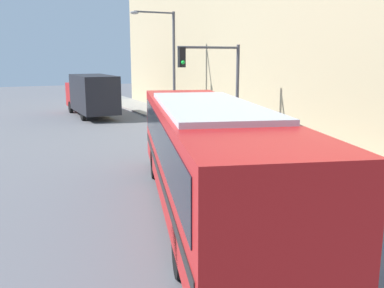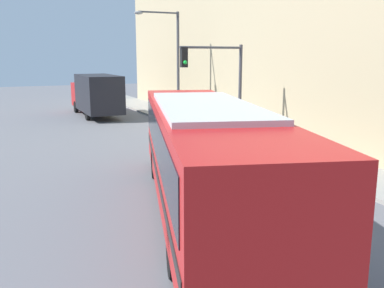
% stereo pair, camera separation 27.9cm
% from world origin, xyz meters
% --- Properties ---
extents(ground_plane, '(120.00, 120.00, 0.00)m').
position_xyz_m(ground_plane, '(0.00, 0.00, 0.00)').
color(ground_plane, slate).
extents(sidewalk, '(2.94, 70.00, 0.13)m').
position_xyz_m(sidewalk, '(5.97, 20.00, 0.07)').
color(sidewalk, gray).
rests_on(sidewalk, ground_plane).
extents(building_facade, '(6.00, 32.84, 10.57)m').
position_xyz_m(building_facade, '(10.44, 17.42, 5.28)').
color(building_facade, tan).
rests_on(building_facade, ground_plane).
extents(city_bus, '(6.02, 12.52, 3.11)m').
position_xyz_m(city_bus, '(-0.62, 2.07, 1.81)').
color(city_bus, red).
rests_on(city_bus, ground_plane).
extents(delivery_truck, '(2.37, 7.87, 3.03)m').
position_xyz_m(delivery_truck, '(1.01, 23.37, 1.65)').
color(delivery_truck, black).
rests_on(delivery_truck, ground_plane).
extents(fire_hydrant, '(0.23, 0.31, 0.72)m').
position_xyz_m(fire_hydrant, '(5.10, 3.16, 0.49)').
color(fire_hydrant, gold).
rests_on(fire_hydrant, sidewalk).
extents(traffic_light_pole, '(3.28, 0.35, 4.75)m').
position_xyz_m(traffic_light_pole, '(4.06, 10.04, 3.42)').
color(traffic_light_pole, '#47474C').
rests_on(traffic_light_pole, sidewalk).
extents(parking_meter, '(0.14, 0.14, 1.40)m').
position_xyz_m(parking_meter, '(5.10, 7.82, 1.08)').
color(parking_meter, '#47474C').
rests_on(parking_meter, sidewalk).
extents(street_lamp, '(2.99, 0.28, 7.00)m').
position_xyz_m(street_lamp, '(4.93, 18.11, 4.35)').
color(street_lamp, '#47474C').
rests_on(street_lamp, sidewalk).
extents(pedestrian_near_corner, '(0.34, 0.34, 1.58)m').
position_xyz_m(pedestrian_near_corner, '(5.69, 14.86, 0.93)').
color(pedestrian_near_corner, '#23283D').
rests_on(pedestrian_near_corner, sidewalk).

